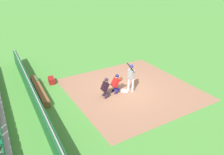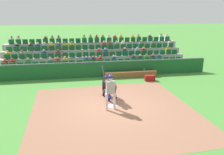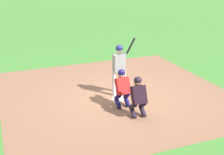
{
  "view_description": "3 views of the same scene",
  "coord_description": "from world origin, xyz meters",
  "px_view_note": "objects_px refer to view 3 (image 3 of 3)",
  "views": [
    {
      "loc": [
        11.29,
        -6.95,
        7.33
      ],
      "look_at": [
        0.29,
        -1.09,
        1.34
      ],
      "focal_mm": 37.25,
      "sensor_mm": 36.0,
      "label": 1
    },
    {
      "loc": [
        1.68,
        10.08,
        4.63
      ],
      "look_at": [
        -0.15,
        -0.81,
        1.31
      ],
      "focal_mm": 34.59,
      "sensor_mm": 36.0,
      "label": 2
    },
    {
      "loc": [
        -3.37,
        -9.05,
        4.33
      ],
      "look_at": [
        -0.46,
        -0.55,
        1.03
      ],
      "focal_mm": 48.62,
      "sensor_mm": 36.0,
      "label": 3
    }
  ],
  "objects_px": {
    "batter_at_plate": "(120,64)",
    "catcher_crouching": "(122,86)",
    "home_plate_marker": "(119,98)",
    "home_plate_umpire": "(138,95)"
  },
  "relations": [
    {
      "from": "home_plate_marker",
      "to": "catcher_crouching",
      "type": "relative_size",
      "value": 0.35
    },
    {
      "from": "batter_at_plate",
      "to": "catcher_crouching",
      "type": "relative_size",
      "value": 1.71
    },
    {
      "from": "home_plate_marker",
      "to": "home_plate_umpire",
      "type": "bearing_deg",
      "value": -87.04
    },
    {
      "from": "home_plate_umpire",
      "to": "catcher_crouching",
      "type": "bearing_deg",
      "value": 102.62
    },
    {
      "from": "batter_at_plate",
      "to": "catcher_crouching",
      "type": "xyz_separation_m",
      "value": [
        -0.25,
        -0.95,
        -0.43
      ]
    },
    {
      "from": "batter_at_plate",
      "to": "home_plate_umpire",
      "type": "bearing_deg",
      "value": -91.88
    },
    {
      "from": "home_plate_marker",
      "to": "catcher_crouching",
      "type": "xyz_separation_m",
      "value": [
        -0.11,
        -0.58,
        0.69
      ]
    },
    {
      "from": "home_plate_marker",
      "to": "home_plate_umpire",
      "type": "relative_size",
      "value": 0.34
    },
    {
      "from": "home_plate_marker",
      "to": "home_plate_umpire",
      "type": "distance_m",
      "value": 1.58
    },
    {
      "from": "home_plate_marker",
      "to": "home_plate_umpire",
      "type": "xyz_separation_m",
      "value": [
        0.07,
        -1.42,
        0.69
      ]
    }
  ]
}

